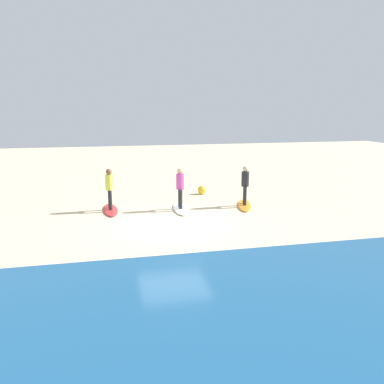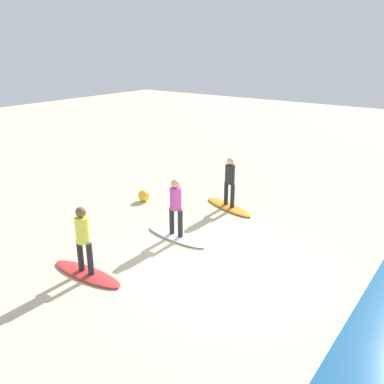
{
  "view_description": "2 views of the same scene",
  "coord_description": "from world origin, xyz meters",
  "views": [
    {
      "loc": [
        2.31,
        13.29,
        4.12
      ],
      "look_at": [
        -1.07,
        -1.7,
        0.8
      ],
      "focal_mm": 36.63,
      "sensor_mm": 36.0,
      "label": 1
    },
    {
      "loc": [
        7.46,
        4.51,
        5.12
      ],
      "look_at": [
        -1.54,
        -2.12,
        1.09
      ],
      "focal_mm": 38.35,
      "sensor_mm": 36.0,
      "label": 2
    }
  ],
  "objects": [
    {
      "name": "surfboard_orange",
      "position": [
        -3.43,
        -1.99,
        0.04
      ],
      "size": [
        1.17,
        2.17,
        0.09
      ],
      "primitive_type": "ellipsoid",
      "rotation": [
        0.0,
        0.0,
        1.26
      ],
      "color": "orange",
      "rests_on": "ground"
    },
    {
      "name": "surfer_white",
      "position": [
        -0.65,
        -2.01,
        1.04
      ],
      "size": [
        0.32,
        0.46,
        1.64
      ],
      "color": "#232328",
      "rests_on": "surfboard_white"
    },
    {
      "name": "surfboard_red",
      "position": [
        2.15,
        -2.47,
        0.04
      ],
      "size": [
        0.66,
        2.12,
        0.09
      ],
      "primitive_type": "ellipsoid",
      "rotation": [
        0.0,
        0.0,
        1.62
      ],
      "color": "red",
      "rests_on": "ground"
    },
    {
      "name": "surfer_red",
      "position": [
        2.15,
        -2.47,
        1.04
      ],
      "size": [
        0.32,
        0.46,
        1.64
      ],
      "color": "#232328",
      "rests_on": "surfboard_red"
    },
    {
      "name": "ground_plane",
      "position": [
        0.0,
        0.0,
        0.0
      ],
      "size": [
        60.0,
        60.0,
        0.0
      ],
      "primitive_type": "plane",
      "color": "beige"
    },
    {
      "name": "surfboard_white",
      "position": [
        -0.65,
        -2.01,
        0.04
      ],
      "size": [
        0.72,
        2.14,
        0.09
      ],
      "primitive_type": "ellipsoid",
      "rotation": [
        0.0,
        0.0,
        1.5
      ],
      "color": "white",
      "rests_on": "ground"
    },
    {
      "name": "surfer_orange",
      "position": [
        -3.43,
        -1.99,
        1.04
      ],
      "size": [
        0.32,
        0.44,
        1.64
      ],
      "color": "#232328",
      "rests_on": "surfboard_orange"
    },
    {
      "name": "beach_ball",
      "position": [
        -2.24,
        -4.7,
        0.2
      ],
      "size": [
        0.41,
        0.41,
        0.41
      ],
      "primitive_type": "sphere",
      "color": "yellow",
      "rests_on": "ground"
    }
  ]
}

